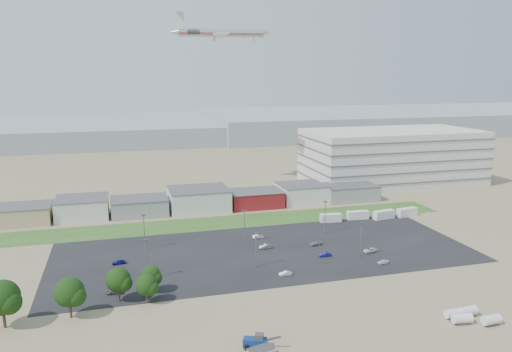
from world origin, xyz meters
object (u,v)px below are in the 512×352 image
object	(u,v)px
parked_car_2	(383,262)
parked_car_5	(119,262)
box_trailer_a	(331,218)
airliner	(221,33)
parked_car_12	(315,244)
parked_car_1	(325,254)
parked_car_0	(370,250)
parked_car_13	(285,273)
tree_far_left	(2,301)
telehandler	(255,341)
parked_car_10	(115,291)
storage_tank_nw	(454,313)
parked_car_7	(265,247)
parked_car_11	(258,236)

from	to	relation	value
parked_car_2	parked_car_5	xyz separation A→B (m)	(-69.17, 19.14, 0.05)
box_trailer_a	parked_car_2	size ratio (longest dim) A/B	2.26
box_trailer_a	airliner	bearing A→B (deg)	115.47
parked_car_12	parked_car_1	bearing A→B (deg)	-10.86
parked_car_0	parked_car_5	size ratio (longest dim) A/B	1.17
parked_car_13	parked_car_2	bearing A→B (deg)	87.05
tree_far_left	parked_car_13	world-z (taller)	tree_far_left
telehandler	parked_car_2	world-z (taller)	telehandler
parked_car_10	parked_car_0	bearing A→B (deg)	-76.82
storage_tank_nw	parked_car_1	size ratio (longest dim) A/B	1.01
storage_tank_nw	box_trailer_a	distance (m)	72.21
box_trailer_a	parked_car_12	distance (m)	26.05
tree_far_left	parked_car_7	xyz separation A→B (m)	(64.46, 30.66, -5.11)
parked_car_13	airliner	bearing A→B (deg)	172.71
airliner	parked_car_2	world-z (taller)	airliner
parked_car_2	storage_tank_nw	bearing A→B (deg)	-8.54
parked_car_11	parked_car_13	distance (m)	30.49
parked_car_10	parked_car_12	size ratio (longest dim) A/B	1.02
airliner	parked_car_11	distance (m)	101.73
parked_car_1	parked_car_5	size ratio (longest dim) A/B	1.01
parked_car_11	parked_car_12	distance (m)	18.45
storage_tank_nw	tree_far_left	bearing A→B (deg)	166.80
parked_car_0	parked_car_10	distance (m)	71.78
parked_car_0	parked_car_12	bearing A→B (deg)	-133.91
parked_car_2	parked_car_10	size ratio (longest dim) A/B	0.85
parked_car_1	parked_car_13	xyz separation A→B (m)	(-15.14, -9.87, -0.04)
storage_tank_nw	parked_car_0	distance (m)	40.92
parked_car_10	parked_car_11	bearing A→B (deg)	-49.50
telehandler	parked_car_7	size ratio (longest dim) A/B	1.82
parked_car_7	parked_car_13	distance (m)	20.60
box_trailer_a	parked_car_10	xyz separation A→B (m)	(-72.79, -40.34, -0.83)
parked_car_2	airliner	bearing A→B (deg)	-174.29
telehandler	parked_car_12	world-z (taller)	telehandler
storage_tank_nw	airliner	bearing A→B (deg)	98.41
storage_tank_nw	parked_car_1	bearing A→B (deg)	105.73
parked_car_0	parked_car_1	size ratio (longest dim) A/B	1.16
tree_far_left	box_trailer_a	bearing A→B (deg)	28.34
telehandler	parked_car_10	xyz separation A→B (m)	(-25.28, 31.77, -0.92)
parked_car_13	parked_car_11	bearing A→B (deg)	173.47
parked_car_7	parked_car_13	world-z (taller)	parked_car_7
storage_tank_nw	parked_car_2	bearing A→B (deg)	87.38
telehandler	storage_tank_nw	distance (m)	43.48
storage_tank_nw	parked_car_13	world-z (taller)	storage_tank_nw
parked_car_2	telehandler	bearing A→B (deg)	-60.70
parked_car_10	parked_car_13	bearing A→B (deg)	-84.75
parked_car_0	parked_car_11	bearing A→B (deg)	-134.20
airliner	parked_car_10	world-z (taller)	airliner
parked_car_2	parked_car_13	bearing A→B (deg)	-95.03
parked_car_2	parked_car_5	bearing A→B (deg)	-111.39
parked_car_0	parked_car_13	distance (m)	30.70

